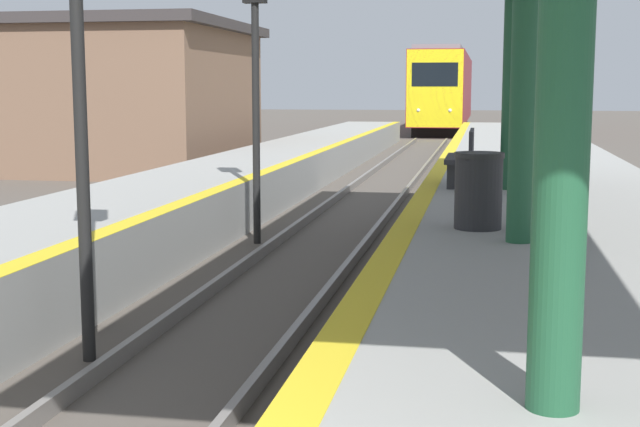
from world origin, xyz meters
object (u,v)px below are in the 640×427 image
(train, at_px, (445,90))
(trash_bin, at_px, (478,190))
(bench, at_px, (464,156))
(signal_mid, at_px, (255,38))

(train, relative_size, trash_bin, 24.52)
(trash_bin, height_order, bench, bench)
(trash_bin, bearing_deg, bench, 93.53)
(signal_mid, distance_m, bench, 3.94)
(signal_mid, bearing_deg, train, 88.49)
(signal_mid, xyz_separation_m, trash_bin, (3.57, -3.60, -1.95))
(train, xyz_separation_m, signal_mid, (-1.09, -41.16, 0.93))
(bench, bearing_deg, signal_mid, -161.90)
(trash_bin, relative_size, bench, 0.53)
(train, distance_m, trash_bin, 44.84)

